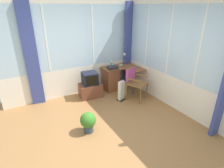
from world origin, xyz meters
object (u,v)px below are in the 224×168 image
Objects in this scene: spray_bottle at (111,64)px; tv_remote at (134,67)px; desk at (112,78)px; desk_lamp at (124,57)px; tv_on_stand at (90,86)px; potted_plant at (88,121)px; paper_tray at (112,67)px; wooden_armchair at (134,79)px; space_heater at (122,90)px.

tv_remote is at bearing -37.22° from spray_bottle.
desk_lamp reaches higher than desk.
desk is 1.45× the size of tv_on_stand.
tv_remote reaches higher than potted_plant.
paper_tray is at bearing -111.55° from spray_bottle.
paper_tray reaches higher than tv_on_stand.
wooden_armchair reaches higher than paper_tray.
paper_tray reaches higher than tv_remote.
potted_plant is at bearing -115.32° from tv_on_stand.
potted_plant is (-1.76, -0.81, -0.33)m from wooden_armchair.
spray_bottle is 2.42m from potted_plant.
wooden_armchair is (-0.38, -0.51, -0.15)m from tv_remote.
tv_on_stand is (-0.78, -0.03, -0.44)m from paper_tray.
desk_lamp is at bearing 7.31° from tv_on_stand.
tv_remote is 0.65m from wooden_armchair.
spray_bottle reaches higher than space_heater.
potted_plant is at bearing -148.36° from space_heater.
tv_remote is at bearing 53.36° from wooden_armchair.
potted_plant is at bearing -132.00° from spray_bottle.
space_heater is at bearing -96.56° from paper_tray.
tv_on_stand is at bearing 158.05° from tv_remote.
spray_bottle is 0.46× the size of potted_plant.
desk_lamp is 0.47m from tv_remote.
paper_tray is 0.83m from space_heater.
desk is at bearing -111.91° from spray_bottle.
desk_lamp is at bearing 75.02° from wooden_armchair.
tv_remote is 0.16× the size of wooden_armchair.
tv_remote is 0.32× the size of potted_plant.
tv_on_stand is at bearing 64.68° from potted_plant.
spray_bottle is at bearing 101.47° from wooden_armchair.
desk_lamp is 2.71m from potted_plant.
wooden_armchair reaches higher than desk.
paper_tray is 0.90m from tv_on_stand.
wooden_armchair is at bearing 24.54° from potted_plant.
tv_remote is at bearing -19.55° from paper_tray.
tv_on_stand is at bearing -177.55° from paper_tray.
tv_remote is 0.96m from space_heater.
spray_bottle is at bearing 79.82° from space_heater.
tv_on_stand is at bearing 146.05° from wooden_armchair.
tv_remote is at bearing 31.53° from potted_plant.
paper_tray is 0.39× the size of tv_on_stand.
desk_lamp is 1.46m from tv_on_stand.
tv_on_stand is (-1.05, 0.71, -0.26)m from wooden_armchair.
wooden_armchair is 1.97m from potted_plant.
wooden_armchair reaches higher than tv_on_stand.
desk_lamp is at bearing 6.26° from desk.
wooden_armchair is 1.96× the size of potted_plant.
wooden_armchair is at bearing -10.91° from space_heater.
potted_plant is at bearing -133.17° from desk.
desk is 2.65× the size of desk_lamp.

